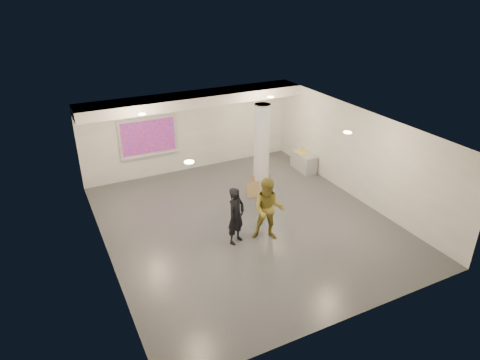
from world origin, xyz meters
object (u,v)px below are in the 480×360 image
man (268,210)px  projection_screen (148,137)px  credenza (304,161)px  woman (236,216)px  column (262,148)px

man → projection_screen: bearing=138.0°
man → credenza: bearing=74.2°
credenza → woman: size_ratio=0.70×
woman → man: size_ratio=0.90×
woman → man: bearing=-42.0°
column → credenza: (2.22, 0.67, -1.16)m
projection_screen → credenza: (5.32, -1.98, -1.19)m
woman → man: (0.88, -0.22, 0.09)m
credenza → man: 4.98m
credenza → woman: bearing=-141.9°
credenza → column: bearing=-161.2°
projection_screen → credenza: size_ratio=1.83×
credenza → projection_screen: bearing=161.5°
man → woman: bearing=-164.5°
column → projection_screen: 4.08m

